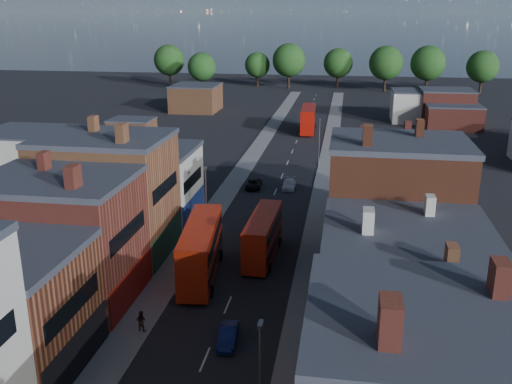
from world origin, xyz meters
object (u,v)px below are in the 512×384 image
(bus_0, at_px, (201,249))
(car_2, at_px, (254,184))
(bus_2, at_px, (308,119))
(car_3, at_px, (289,184))
(ped_1, at_px, (141,321))
(ped_3, at_px, (311,294))
(bus_1, at_px, (263,235))
(car_1, at_px, (228,336))

(bus_0, bearing_deg, car_2, 82.88)
(bus_2, height_order, car_2, bus_2)
(car_3, xyz_separation_m, ped_1, (-7.41, -39.07, 0.35))
(bus_2, distance_m, car_3, 39.61)
(bus_2, relative_size, ped_3, 6.21)
(ped_1, height_order, ped_3, ped_3)
(bus_0, height_order, ped_3, bus_0)
(bus_1, distance_m, car_3, 23.81)
(bus_2, distance_m, ped_3, 72.75)
(ped_1, bearing_deg, bus_2, -84.92)
(car_2, bearing_deg, bus_2, 80.39)
(bus_0, height_order, car_2, bus_0)
(bus_0, distance_m, car_3, 29.55)
(car_3, height_order, ped_3, ped_3)
(bus_1, bearing_deg, car_1, -89.41)
(ped_3, bearing_deg, ped_1, 109.71)
(bus_0, xyz_separation_m, car_1, (4.70, -10.55, -2.15))
(car_1, height_order, car_3, car_1)
(car_2, xyz_separation_m, ped_3, (10.12, -32.36, 0.47))
(bus_2, relative_size, ped_1, 7.11)
(bus_1, relative_size, car_1, 2.74)
(car_2, bearing_deg, bus_1, -81.33)
(car_1, distance_m, car_2, 39.19)
(bus_0, distance_m, car_1, 11.74)
(bus_0, height_order, car_3, bus_0)
(bus_0, distance_m, ped_1, 10.46)
(car_2, relative_size, ped_1, 2.60)
(car_2, bearing_deg, ped_1, -96.59)
(bus_0, xyz_separation_m, car_2, (0.27, 28.39, -2.16))
(ped_1, bearing_deg, ped_3, -143.89)
(bus_1, distance_m, ped_1, 17.01)
(ped_3, bearing_deg, car_2, 11.31)
(bus_0, xyz_separation_m, ped_1, (-2.22, -10.06, -1.81))
(bus_2, height_order, ped_1, bus_2)
(car_1, relative_size, car_2, 0.87)
(bus_0, height_order, bus_1, bus_0)
(bus_1, bearing_deg, ped_3, -58.05)
(bus_1, xyz_separation_m, car_2, (-4.73, 23.12, -1.79))
(bus_2, bearing_deg, car_1, -92.24)
(ped_1, bearing_deg, car_1, -173.71)
(bus_0, relative_size, car_1, 3.20)
(bus_0, bearing_deg, car_1, -72.56)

